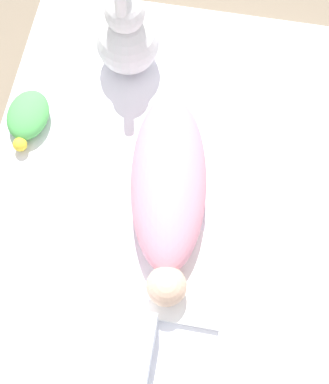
% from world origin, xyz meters
% --- Properties ---
extents(ground_plane, '(12.00, 12.00, 0.00)m').
position_xyz_m(ground_plane, '(0.00, 0.00, 0.00)').
color(ground_plane, '#7A6B56').
extents(bed_mattress, '(1.40, 1.03, 0.14)m').
position_xyz_m(bed_mattress, '(0.00, 0.00, 0.07)').
color(bed_mattress, white).
rests_on(bed_mattress, ground_plane).
extents(burp_cloth, '(0.26, 0.19, 0.02)m').
position_xyz_m(burp_cloth, '(0.18, 0.11, 0.15)').
color(burp_cloth, white).
rests_on(burp_cloth, bed_mattress).
extents(swaddled_baby, '(0.61, 0.28, 0.16)m').
position_xyz_m(swaddled_baby, '(-0.04, 0.02, 0.22)').
color(swaddled_baby, pink).
rests_on(swaddled_baby, bed_mattress).
extents(pillow, '(0.30, 0.36, 0.11)m').
position_xyz_m(pillow, '(0.46, -0.13, 0.19)').
color(pillow, white).
rests_on(pillow, bed_mattress).
extents(bunny_plush, '(0.19, 0.19, 0.35)m').
position_xyz_m(bunny_plush, '(-0.46, -0.18, 0.26)').
color(bunny_plush, white).
rests_on(bunny_plush, bed_mattress).
extents(turtle_plush, '(0.20, 0.12, 0.07)m').
position_xyz_m(turtle_plush, '(-0.20, -0.43, 0.17)').
color(turtle_plush, '#51B756').
rests_on(turtle_plush, bed_mattress).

